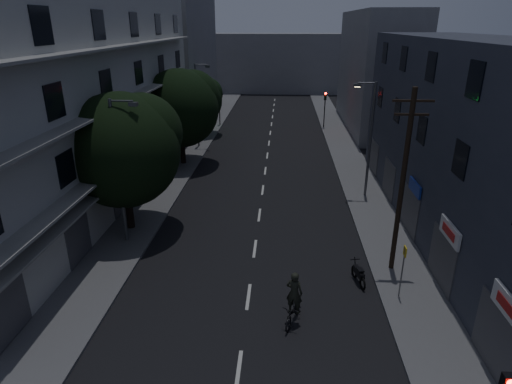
# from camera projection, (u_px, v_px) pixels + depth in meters

# --- Properties ---
(ground) EXTENTS (160.00, 160.00, 0.00)m
(ground) POSITION_uv_depth(u_px,v_px,m) (266.00, 169.00, 36.80)
(ground) COLOR black
(ground) RESTS_ON ground
(sidewalk_left) EXTENTS (3.00, 90.00, 0.15)m
(sidewalk_left) POSITION_uv_depth(u_px,v_px,m) (180.00, 166.00, 37.22)
(sidewalk_left) COLOR #565659
(sidewalk_left) RESTS_ON ground
(sidewalk_right) EXTENTS (3.00, 90.00, 0.15)m
(sidewalk_right) POSITION_uv_depth(u_px,v_px,m) (354.00, 170.00, 36.33)
(sidewalk_right) COLOR #565659
(sidewalk_right) RESTS_ON ground
(lane_markings) EXTENTS (0.15, 60.50, 0.01)m
(lane_markings) POSITION_uv_depth(u_px,v_px,m) (268.00, 149.00, 42.60)
(lane_markings) COLOR beige
(lane_markings) RESTS_ON ground
(building_left) EXTENTS (7.00, 36.00, 14.00)m
(building_left) POSITION_uv_depth(u_px,v_px,m) (82.00, 99.00, 28.43)
(building_left) COLOR #B3B3AE
(building_left) RESTS_ON ground
(building_right) EXTENTS (6.19, 28.00, 11.00)m
(building_right) POSITION_uv_depth(u_px,v_px,m) (472.00, 142.00, 23.86)
(building_right) COLOR #2E323F
(building_right) RESTS_ON ground
(building_far_left) EXTENTS (6.00, 20.00, 16.00)m
(building_far_left) POSITION_uv_depth(u_px,v_px,m) (182.00, 53.00, 55.89)
(building_far_left) COLOR slate
(building_far_left) RESTS_ON ground
(building_far_right) EXTENTS (6.00, 20.00, 13.00)m
(building_far_right) POSITION_uv_depth(u_px,v_px,m) (376.00, 71.00, 49.47)
(building_far_right) COLOR slate
(building_far_right) RESTS_ON ground
(building_far_end) EXTENTS (24.00, 8.00, 10.00)m
(building_far_end) POSITION_uv_depth(u_px,v_px,m) (276.00, 63.00, 76.71)
(building_far_end) COLOR slate
(building_far_end) RESTS_ON ground
(tree_near) EXTENTS (6.58, 6.58, 8.11)m
(tree_near) POSITION_uv_depth(u_px,v_px,m) (123.00, 146.00, 24.19)
(tree_near) COLOR black
(tree_near) RESTS_ON sidewalk_left
(tree_mid) EXTENTS (6.60, 6.60, 8.12)m
(tree_mid) POSITION_uv_depth(u_px,v_px,m) (181.00, 105.00, 36.11)
(tree_mid) COLOR black
(tree_mid) RESTS_ON sidewalk_left
(tree_far) EXTENTS (5.05, 5.05, 6.24)m
(tree_far) POSITION_uv_depth(u_px,v_px,m) (200.00, 99.00, 46.40)
(tree_far) COLOR black
(tree_far) RESTS_ON sidewalk_left
(traffic_signal_far_right) EXTENTS (0.28, 0.37, 4.10)m
(traffic_signal_far_right) POSITION_uv_depth(u_px,v_px,m) (325.00, 102.00, 49.76)
(traffic_signal_far_right) COLOR black
(traffic_signal_far_right) RESTS_ON sidewalk_right
(traffic_signal_far_left) EXTENTS (0.28, 0.37, 4.10)m
(traffic_signal_far_left) POSITION_uv_depth(u_px,v_px,m) (219.00, 100.00, 51.01)
(traffic_signal_far_left) COLOR black
(traffic_signal_far_left) RESTS_ON sidewalk_left
(street_lamp_left_near) EXTENTS (1.51, 0.25, 8.00)m
(street_lamp_left_near) POSITION_uv_depth(u_px,v_px,m) (120.00, 166.00, 22.83)
(street_lamp_left_near) COLOR #55595D
(street_lamp_left_near) RESTS_ON sidewalk_left
(street_lamp_right) EXTENTS (1.51, 0.25, 8.00)m
(street_lamp_right) POSITION_uv_depth(u_px,v_px,m) (369.00, 135.00, 29.23)
(street_lamp_right) COLOR #525359
(street_lamp_right) RESTS_ON sidewalk_right
(street_lamp_left_far) EXTENTS (1.51, 0.25, 8.00)m
(street_lamp_left_far) POSITION_uv_depth(u_px,v_px,m) (198.00, 101.00, 41.52)
(street_lamp_left_far) COLOR #5B5C63
(street_lamp_left_far) RESTS_ON sidewalk_left
(utility_pole) EXTENTS (1.80, 0.24, 9.00)m
(utility_pole) POSITION_uv_depth(u_px,v_px,m) (403.00, 180.00, 19.97)
(utility_pole) COLOR black
(utility_pole) RESTS_ON sidewalk_right
(bus_stop_sign) EXTENTS (0.06, 0.35, 2.52)m
(bus_stop_sign) POSITION_uv_depth(u_px,v_px,m) (403.00, 263.00, 18.81)
(bus_stop_sign) COLOR #595B60
(bus_stop_sign) RESTS_ON sidewalk_right
(motorcycle) EXTENTS (0.60, 1.69, 1.10)m
(motorcycle) POSITION_uv_depth(u_px,v_px,m) (359.00, 275.00, 20.56)
(motorcycle) COLOR black
(motorcycle) RESTS_ON ground
(cyclist) EXTENTS (1.23, 2.01, 2.40)m
(cyclist) POSITION_uv_depth(u_px,v_px,m) (294.00, 306.00, 17.69)
(cyclist) COLOR black
(cyclist) RESTS_ON ground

